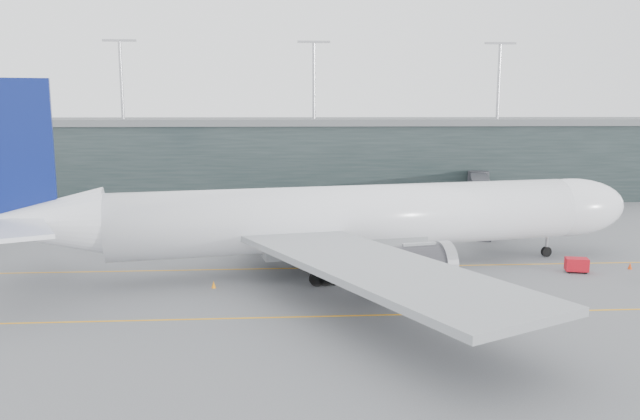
{
  "coord_description": "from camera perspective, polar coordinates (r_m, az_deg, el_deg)",
  "views": [
    {
      "loc": [
        -1.9,
        -69.41,
        16.94
      ],
      "look_at": [
        2.58,
        -4.0,
        6.35
      ],
      "focal_mm": 35.0,
      "sensor_mm": 36.0,
      "label": 1
    }
  ],
  "objects": [
    {
      "name": "ground",
      "position": [
        71.47,
        -2.29,
        -4.55
      ],
      "size": [
        320.0,
        320.0,
        0.0
      ],
      "primitive_type": "plane",
      "color": "#5E5D62",
      "rests_on": "ground"
    },
    {
      "name": "taxiline_a",
      "position": [
        67.59,
        -2.19,
        -5.34
      ],
      "size": [
        160.0,
        0.25,
        0.02
      ],
      "primitive_type": "cube",
      "color": "orange",
      "rests_on": "ground"
    },
    {
      "name": "taxiline_b",
      "position": [
        52.26,
        -1.65,
        -9.73
      ],
      "size": [
        160.0,
        0.25,
        0.02
      ],
      "primitive_type": "cube",
      "color": "orange",
      "rests_on": "ground"
    },
    {
      "name": "taxiline_lead_main",
      "position": [
        91.26,
        0.49,
        -1.52
      ],
      "size": [
        0.25,
        60.0,
        0.02
      ],
      "primitive_type": "cube",
      "color": "orange",
      "rests_on": "ground"
    },
    {
      "name": "terminal",
      "position": [
        127.76,
        -3.07,
        4.98
      ],
      "size": [
        240.0,
        36.0,
        29.0
      ],
      "color": "#1D2828",
      "rests_on": "ground"
    },
    {
      "name": "main_aircraft",
      "position": [
        65.77,
        2.52,
        -0.82
      ],
      "size": [
        70.17,
        65.09,
        19.75
      ],
      "rotation": [
        0.0,
        0.0,
        0.19
      ],
      "color": "white",
      "rests_on": "ground"
    },
    {
      "name": "jet_bridge",
      "position": [
        96.62,
        13.48,
        1.56
      ],
      "size": [
        14.14,
        43.99,
        6.11
      ],
      "rotation": [
        0.0,
        0.0,
        -0.29
      ],
      "color": "#2B2B30",
      "rests_on": "ground"
    },
    {
      "name": "gse_cart",
      "position": [
        71.01,
        22.42,
        -4.63
      ],
      "size": [
        2.52,
        1.91,
        1.53
      ],
      "rotation": [
        0.0,
        0.0,
        -0.23
      ],
      "color": "red",
      "rests_on": "ground"
    },
    {
      "name": "uld_a",
      "position": [
        81.98,
        -6.9,
        -2.12
      ],
      "size": [
        2.46,
        2.2,
        1.87
      ],
      "rotation": [
        0.0,
        0.0,
        0.32
      ],
      "color": "#38383D",
      "rests_on": "ground"
    },
    {
      "name": "uld_b",
      "position": [
        83.17,
        -4.36,
        -1.99
      ],
      "size": [
        1.88,
        1.53,
        1.66
      ],
      "rotation": [
        0.0,
        0.0,
        -0.04
      ],
      "color": "#38383D",
      "rests_on": "ground"
    },
    {
      "name": "uld_c",
      "position": [
        82.45,
        -2.23,
        -2.0
      ],
      "size": [
        2.54,
        2.35,
        1.86
      ],
      "rotation": [
        0.0,
        0.0,
        0.44
      ],
      "color": "#38383D",
      "rests_on": "ground"
    },
    {
      "name": "cone_nose",
      "position": [
        74.94,
        26.49,
        -4.59
      ],
      "size": [
        0.45,
        0.45,
        0.72
      ],
      "primitive_type": "cone",
      "color": "#DC3D0C",
      "rests_on": "ground"
    },
    {
      "name": "cone_wing_stbd",
      "position": [
        55.86,
        8.36,
        -8.16
      ],
      "size": [
        0.49,
        0.49,
        0.78
      ],
      "primitive_type": "cone",
      "color": "#CE570B",
      "rests_on": "ground"
    },
    {
      "name": "cone_wing_port",
      "position": [
        81.29,
        2.28,
        -2.63
      ],
      "size": [
        0.4,
        0.4,
        0.64
      ],
      "primitive_type": "cone",
      "color": "#EB3B0D",
      "rests_on": "ground"
    },
    {
      "name": "cone_tail",
      "position": [
        61.06,
        -9.7,
        -6.73
      ],
      "size": [
        0.43,
        0.43,
        0.69
      ],
      "primitive_type": "cone",
      "color": "orange",
      "rests_on": "ground"
    }
  ]
}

